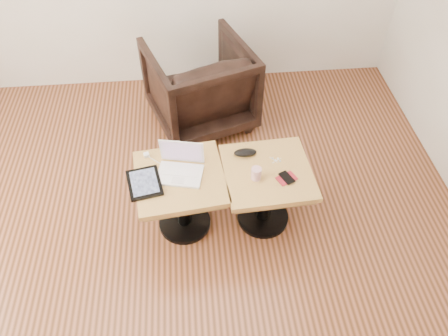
{
  "coord_description": "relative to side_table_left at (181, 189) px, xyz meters",
  "views": [
    {
      "loc": [
        0.23,
        -1.6,
        2.69
      ],
      "look_at": [
        0.41,
        0.37,
        0.59
      ],
      "focal_mm": 35.0,
      "sensor_mm": 36.0,
      "label": 1
    }
  ],
  "objects": [
    {
      "name": "room_shell",
      "position": [
        -0.11,
        -0.37,
        0.95
      ],
      "size": [
        4.52,
        4.52,
        2.71
      ],
      "color": "#4A2A15",
      "rests_on": "ground"
    },
    {
      "name": "side_table_left",
      "position": [
        0.0,
        0.0,
        0.0
      ],
      "size": [
        0.65,
        0.65,
        0.54
      ],
      "rotation": [
        0.0,
        0.0,
        0.11
      ],
      "color": "black",
      "rests_on": "ground"
    },
    {
      "name": "side_table_right",
      "position": [
        0.59,
        -0.0,
        0.0
      ],
      "size": [
        0.62,
        0.62,
        0.54
      ],
      "rotation": [
        0.0,
        0.0,
        0.06
      ],
      "color": "black",
      "rests_on": "ground"
    },
    {
      "name": "laptop",
      "position": [
        0.01,
        0.04,
        0.18
      ],
      "size": [
        0.34,
        0.29,
        0.21
      ],
      "rotation": [
        0.0,
        0.0,
        -0.22
      ],
      "color": "white",
      "rests_on": "side_table_left"
    },
    {
      "name": "tablet",
      "position": [
        -0.23,
        -0.05,
        0.14
      ],
      "size": [
        0.26,
        0.3,
        0.02
      ],
      "rotation": [
        0.0,
        0.0,
        0.19
      ],
      "color": "black",
      "rests_on": "side_table_left"
    },
    {
      "name": "charging_adapter",
      "position": [
        -0.23,
        0.21,
        0.14
      ],
      "size": [
        0.05,
        0.05,
        0.02
      ],
      "primitive_type": "cube",
      "rotation": [
        0.0,
        0.0,
        0.28
      ],
      "color": "white",
      "rests_on": "side_table_left"
    },
    {
      "name": "glasses_case",
      "position": [
        0.46,
        0.16,
        0.16
      ],
      "size": [
        0.16,
        0.07,
        0.05
      ],
      "primitive_type": "ellipsoid",
      "rotation": [
        0.0,
        0.0,
        0.02
      ],
      "color": "black",
      "rests_on": "side_table_right"
    },
    {
      "name": "striped_cup",
      "position": [
        0.5,
        -0.06,
        0.18
      ],
      "size": [
        0.07,
        0.07,
        0.09
      ],
      "primitive_type": "cylinder",
      "rotation": [
        0.0,
        0.0,
        -0.08
      ],
      "color": "#C0586B",
      "rests_on": "side_table_right"
    },
    {
      "name": "earbuds_tangle",
      "position": [
        0.67,
        0.09,
        0.14
      ],
      "size": [
        0.07,
        0.05,
        0.01
      ],
      "color": "white",
      "rests_on": "side_table_right"
    },
    {
      "name": "phone_on_sleeve",
      "position": [
        0.71,
        -0.09,
        0.14
      ],
      "size": [
        0.15,
        0.13,
        0.02
      ],
      "rotation": [
        0.0,
        0.0,
        0.44
      ],
      "color": "maroon",
      "rests_on": "side_table_right"
    },
    {
      "name": "armchair",
      "position": [
        0.19,
        1.2,
        -0.02
      ],
      "size": [
        1.05,
        1.07,
        0.77
      ],
      "primitive_type": "imported",
      "rotation": [
        0.0,
        0.0,
        3.47
      ],
      "color": "black",
      "rests_on": "ground"
    }
  ]
}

